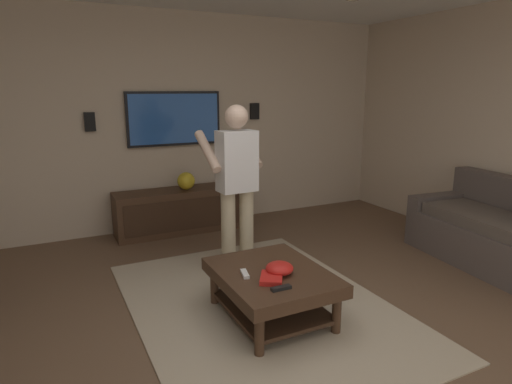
{
  "coord_description": "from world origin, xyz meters",
  "views": [
    {
      "loc": [
        -2.39,
        1.4,
        1.78
      ],
      "look_at": [
        0.88,
        -0.23,
        0.92
      ],
      "focal_mm": 30.75,
      "sensor_mm": 36.0,
      "label": 1
    }
  ],
  "objects": [
    {
      "name": "vase_round",
      "position": [
        2.8,
        -0.2,
        0.66
      ],
      "size": [
        0.22,
        0.22,
        0.22
      ],
      "primitive_type": "sphere",
      "color": "gold",
      "rests_on": "media_console"
    },
    {
      "name": "person_standing",
      "position": [
        1.4,
        -0.27,
        0.93
      ],
      "size": [
        0.55,
        0.55,
        1.64
      ],
      "rotation": [
        0.0,
        0.0,
        0.05
      ],
      "color": "#C6B793",
      "rests_on": "ground"
    },
    {
      "name": "book",
      "position": [
        0.25,
        -0.04,
        0.42
      ],
      "size": [
        0.27,
        0.25,
        0.04
      ],
      "primitive_type": "cube",
      "rotation": [
        0.0,
        0.0,
        2.58
      ],
      "color": "red",
      "rests_on": "coffee_table"
    },
    {
      "name": "remote_white",
      "position": [
        0.42,
        0.1,
        0.41
      ],
      "size": [
        0.16,
        0.08,
        0.02
      ],
      "primitive_type": "cube",
      "rotation": [
        0.0,
        0.0,
        2.91
      ],
      "color": "white",
      "rests_on": "coffee_table"
    },
    {
      "name": "coffee_table",
      "position": [
        0.4,
        -0.12,
        0.3
      ],
      "size": [
        1.0,
        0.8,
        0.4
      ],
      "color": "#422B1C",
      "rests_on": "ground"
    },
    {
      "name": "tv",
      "position": [
        3.08,
        -0.16,
        1.41
      ],
      "size": [
        0.05,
        1.2,
        0.68
      ],
      "rotation": [
        0.0,
        0.0,
        3.14
      ],
      "color": "black"
    },
    {
      "name": "bowl",
      "position": [
        0.32,
        -0.15,
        0.45
      ],
      "size": [
        0.21,
        0.21,
        0.1
      ],
      "primitive_type": "ellipsoid",
      "color": "red",
      "rests_on": "coffee_table"
    },
    {
      "name": "ground_plane",
      "position": [
        0.0,
        0.0,
        0.0
      ],
      "size": [
        7.78,
        7.78,
        0.0
      ],
      "primitive_type": "plane",
      "color": "brown"
    },
    {
      "name": "couch",
      "position": [
        0.25,
        -2.74,
        0.32
      ],
      "size": [
        1.98,
        1.06,
        0.87
      ],
      "rotation": [
        0.0,
        0.0,
        1.47
      ],
      "color": "#564C47",
      "rests_on": "ground"
    },
    {
      "name": "media_console",
      "position": [
        2.84,
        -0.16,
        0.28
      ],
      "size": [
        0.45,
        1.7,
        0.55
      ],
      "rotation": [
        0.0,
        0.0,
        3.14
      ],
      "color": "#422B1C",
      "rests_on": "ground"
    },
    {
      "name": "area_rug",
      "position": [
        0.6,
        -0.12,
        0.01
      ],
      "size": [
        2.79,
        2.0,
        0.01
      ],
      "primitive_type": "cube",
      "color": "tan",
      "rests_on": "ground"
    },
    {
      "name": "wall_speaker_left",
      "position": [
        3.09,
        -1.3,
        1.48
      ],
      "size": [
        0.06,
        0.12,
        0.22
      ],
      "primitive_type": "cube",
      "color": "black"
    },
    {
      "name": "wall_speaker_right",
      "position": [
        3.09,
        0.84,
        1.41
      ],
      "size": [
        0.06,
        0.12,
        0.22
      ],
      "primitive_type": "cube",
      "color": "black"
    },
    {
      "name": "remote_black",
      "position": [
        0.08,
        -0.02,
        0.41
      ],
      "size": [
        0.05,
        0.15,
        0.02
      ],
      "primitive_type": "cube",
      "rotation": [
        0.0,
        0.0,
        1.55
      ],
      "color": "black",
      "rests_on": "coffee_table"
    },
    {
      "name": "wall_back_tv",
      "position": [
        3.17,
        0.0,
        1.36
      ],
      "size": [
        0.1,
        6.68,
        2.72
      ],
      "primitive_type": "cube",
      "color": "#C6B299",
      "rests_on": "ground"
    }
  ]
}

